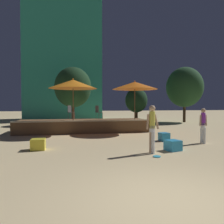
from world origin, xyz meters
The scene contains 16 objects.
ground_plane centered at (0.00, 0.00, 0.00)m, with size 120.00×120.00×0.00m, color #D1B784.
wooden_deck centered at (-0.78, 11.02, 0.38)m, with size 8.56×2.81×0.84m.
patio_umbrella_0 centered at (-1.50, 9.85, 3.05)m, with size 2.93×2.93×3.41m.
patio_umbrella_1 centered at (2.47, 9.95, 3.04)m, with size 2.94×2.94×3.37m.
cube_seat_0 centered at (2.84, 6.32, 0.20)m, with size 0.48×0.48×0.40m.
cube_seat_2 centered at (2.17, 4.12, 0.20)m, with size 0.63×0.63×0.41m.
cube_seat_3 centered at (-3.01, 5.33, 0.22)m, with size 0.55×0.55×0.44m.
person_1 centered at (1.19, 3.85, 0.98)m, with size 0.52×0.30×1.78m.
person_2 centered at (4.30, 5.30, 0.87)m, with size 0.43×0.29×1.63m.
bistro_chair_0 centered at (-1.66, 10.92, 1.39)m, with size 0.48×0.48×0.90m.
bistro_chair_1 centered at (0.09, 10.27, 1.39)m, with size 0.45×0.45×0.90m.
frisbee_disc centered at (1.13, 3.26, 0.02)m, with size 0.26×0.26×0.03m.
background_tree_0 centered at (4.57, 16.05, 2.20)m, with size 2.10×2.10×3.37m.
background_tree_1 centered at (9.99, 16.77, 3.60)m, with size 3.72×3.72×5.65m.
background_tree_2 centered at (-1.31, 16.98, 3.42)m, with size 3.41×3.41×5.30m.
distant_building centered at (-2.26, 24.11, 7.40)m, with size 8.96×4.81×14.80m.
Camera 1 is at (-1.89, -3.70, 1.79)m, focal length 35.00 mm.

